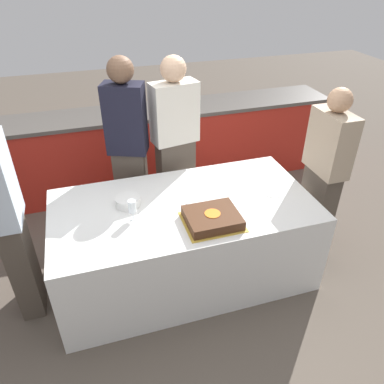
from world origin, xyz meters
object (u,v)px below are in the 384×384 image
Objects in this scene: wine_glass at (132,207)px; person_seated_right at (324,174)px; plate_stack at (128,201)px; person_standing_back at (128,148)px; person_seated_left at (7,218)px; person_cutting_cake at (175,145)px; cake at (212,218)px.

person_seated_right is at bearing 2.53° from wine_glass.
plate_stack is 0.65m from person_standing_back.
person_seated_right is (2.49, 0.00, -0.08)m from person_seated_left.
person_seated_right is at bearing -90.00° from person_seated_left.
person_cutting_cake reaches higher than wine_glass.
person_seated_left is at bearing 18.22° from person_cutting_cake.
person_standing_back is at bearing -51.66° from person_seated_left.
person_seated_left reaches higher than person_seated_right.
person_cutting_cake is (0.54, 0.82, 0.04)m from wine_glass.
person_standing_back is at bearing 112.91° from cake.
person_seated_left is (-1.38, -0.75, -0.01)m from person_cutting_cake.
person_seated_left is at bearing -171.89° from plate_stack.
person_seated_left is 2.49m from person_seated_right.
person_cutting_cake reaches higher than person_seated_right.
plate_stack is at bearing 143.99° from cake.
person_seated_right is (1.65, 0.07, -0.05)m from wine_glass.
person_seated_left reaches higher than cake.
person_standing_back is at bearing 82.53° from wine_glass.
person_cutting_cake is at bearing -123.95° from person_seated_right.
person_seated_right is at bearing 135.83° from person_cutting_cake.
person_seated_right is 0.90× the size of person_standing_back.
cake is 1.03m from person_cutting_cake.
person_cutting_cake is (0.55, 0.63, 0.11)m from plate_stack.
person_standing_back is (-1.54, 0.75, 0.12)m from person_seated_right.
person_standing_back is (0.11, 0.82, 0.07)m from wine_glass.
wine_glass is 0.10× the size of person_seated_right.
plate_stack is 0.21m from wine_glass.
person_cutting_cake is at bearing 56.52° from wine_glass.
person_seated_left is at bearing -90.00° from person_seated_right.
plate_stack is 0.84m from person_seated_left.
person_seated_right reaches higher than cake.
cake is at bearing -36.01° from plate_stack.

